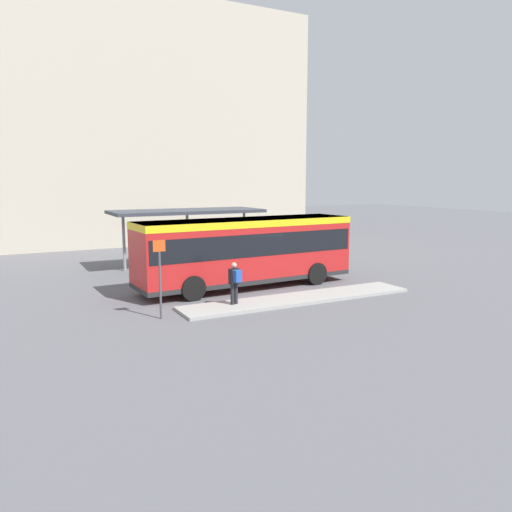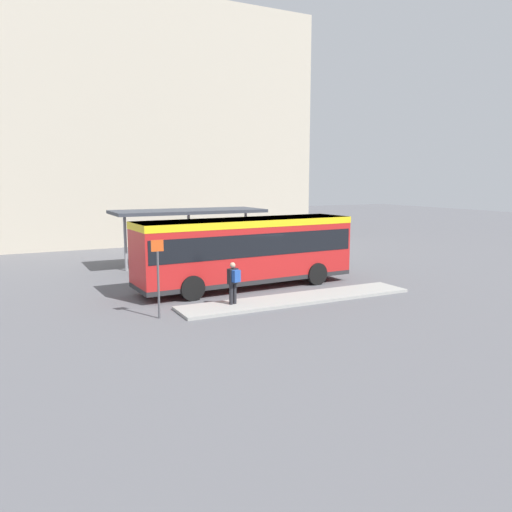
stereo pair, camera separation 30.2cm
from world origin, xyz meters
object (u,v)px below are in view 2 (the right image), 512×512
Objects in this scene: potted_planter_near_shelter at (263,256)px; platform_sign at (158,275)px; pedestrian_waiting at (233,280)px; bicycle_red at (334,260)px; city_bus at (246,248)px; bicycle_blue at (327,258)px; bicycle_yellow at (323,255)px.

platform_sign is (-7.86, -7.10, 0.84)m from potted_planter_near_shelter.
pedestrian_waiting is 3.04m from platform_sign.
potted_planter_near_shelter is (-4.20, 0.79, 0.39)m from bicycle_red.
city_bus is 6.27× the size of pedestrian_waiting.
potted_planter_near_shelter is (2.84, 3.81, -1.11)m from city_bus.
city_bus is 4.88m from potted_planter_near_shelter.
pedestrian_waiting is at bearing -56.00° from bicycle_blue.
platform_sign reaches higher than bicycle_yellow.
bicycle_red is 1.46m from bicycle_yellow.
bicycle_yellow reaches higher than bicycle_blue.
bicycle_red is (9.07, 6.09, -0.72)m from pedestrian_waiting.
city_bus is at bearing -49.78° from pedestrian_waiting.
bicycle_red is 0.94× the size of bicycle_blue.
bicycle_red is 4.30m from potted_planter_near_shelter.
platform_sign is at bearing -137.89° from potted_planter_near_shelter.
bicycle_red is 13.67m from platform_sign.
bicycle_yellow is at bearing 32.18° from platform_sign.
city_bus is at bearing 104.14° from bicycle_red.
platform_sign is at bearing 77.98° from pedestrian_waiting.
potted_planter_near_shelter is (-4.46, -0.65, 0.33)m from bicycle_yellow.
platform_sign is (-2.99, -0.23, 0.50)m from pedestrian_waiting.
bicycle_red is (7.04, 3.03, -1.50)m from city_bus.
platform_sign is at bearing -62.60° from bicycle_blue.
bicycle_blue is 1.17× the size of potted_planter_near_shelter.
platform_sign reaches higher than pedestrian_waiting.
city_bus is at bearing 122.44° from bicycle_yellow.
bicycle_blue is (0.05, 0.72, 0.02)m from bicycle_red.
pedestrian_waiting reaches higher than bicycle_blue.
bicycle_blue is (9.12, 6.81, -0.71)m from pedestrian_waiting.
city_bus reaches higher than platform_sign.
potted_planter_near_shelter reaches higher than bicycle_red.
bicycle_blue is at bearing 24.91° from city_bus.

